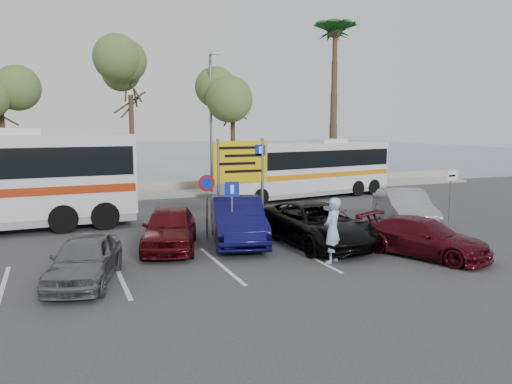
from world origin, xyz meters
name	(u,v)px	position (x,y,z in m)	size (l,w,h in m)	color
ground	(246,253)	(0.00, 0.00, 0.00)	(120.00, 120.00, 0.00)	#333336
kerb_strip	(160,195)	(0.00, 14.00, 0.07)	(44.00, 2.40, 0.15)	gray
seawall	(154,187)	(0.00, 16.00, 0.30)	(48.00, 0.80, 0.60)	#A9A087
sea	(96,154)	(0.00, 60.00, 0.01)	(140.00, 140.00, 0.00)	#465670
tree_mid	(130,78)	(-1.50, 14.00, 6.65)	(3.20, 3.20, 8.00)	#382619
tree_right	(233,90)	(4.50, 14.00, 6.17)	(3.20, 3.20, 7.40)	#382619
palm_tree	(335,34)	(11.50, 14.00, 9.87)	(4.80, 4.80, 11.20)	#382619
street_lamp_right	(211,116)	(3.00, 13.52, 4.60)	(0.45, 1.15, 8.01)	slate
direction_sign	(241,169)	(1.00, 3.20, 2.43)	(2.20, 0.12, 3.60)	slate
sign_no_stop	(207,196)	(-0.60, 2.38, 1.58)	(0.60, 0.08, 2.35)	slate
sign_parking	(232,205)	(-0.20, 0.79, 1.47)	(0.50, 0.07, 2.25)	slate
sign_taxi	(451,189)	(9.80, 1.49, 1.42)	(0.50, 0.07, 2.20)	slate
lane_markings	(222,264)	(-1.14, -1.00, 0.00)	(12.02, 4.20, 0.01)	silver
coach_bus_right	(306,171)	(7.50, 10.17, 1.53)	(10.81, 4.06, 3.30)	silver
car_silver_a	(85,259)	(-5.00, -1.24, 0.63)	(1.49, 3.71, 1.27)	slate
car_blue	(237,220)	(0.25, 1.50, 0.79)	(1.68, 4.81, 1.58)	#0F0F47
car_maroon	(423,237)	(5.05, -2.43, 0.60)	(1.68, 4.14, 1.20)	#490C16
car_red	(170,228)	(-2.15, 1.50, 0.72)	(1.69, 4.20, 1.43)	#4B0A11
suv_black	(316,224)	(2.65, 0.19, 0.72)	(2.38, 5.16, 1.43)	black
car_silver_b	(405,208)	(7.45, 1.50, 0.75)	(1.59, 4.57, 1.50)	gray
pedestrian_near	(332,230)	(2.00, -2.00, 0.99)	(0.72, 0.47, 1.97)	#9ABBE0
pedestrian_far	(234,209)	(0.78, 3.36, 0.86)	(0.84, 0.65, 1.73)	#383E54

